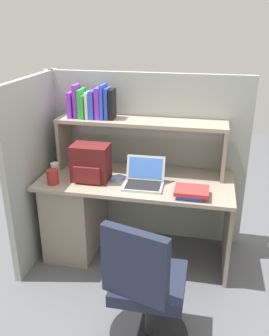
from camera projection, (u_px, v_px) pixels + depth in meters
name	position (u px, v px, depth m)	size (l,w,h in m)	color
ground_plane	(136.00, 252.00, 3.32)	(8.00, 8.00, 0.00)	#595B60
desk	(93.00, 209.00, 3.24)	(1.60, 0.70, 0.73)	gray
cubicle_partition_rear	(144.00, 158.00, 3.37)	(1.84, 0.05, 1.55)	#939991
cubicle_partition_left	(38.00, 168.00, 3.15)	(0.05, 1.06, 1.55)	#939991
overhead_hutch	(141.00, 132.00, 3.09)	(1.44, 0.28, 0.45)	gray
reference_books_on_shelf	(92.00, 103.00, 3.09)	(0.39, 0.19, 0.29)	purple
laptop	(144.00, 179.00, 2.92)	(0.32, 0.27, 0.22)	#B7BABF
backpack	(91.00, 163.00, 2.98)	(0.30, 0.22, 0.30)	#591919
computer_mouse	(118.00, 179.00, 3.02)	(0.06, 0.10, 0.03)	#7299C6
paper_cup	(55.00, 167.00, 3.18)	(0.08, 0.08, 0.08)	white
snack_canister	(53.00, 177.00, 2.94)	(0.10, 0.10, 0.12)	maroon
desk_book_stack	(191.00, 192.00, 2.75)	(0.25, 0.21, 0.06)	blue
office_chair	(145.00, 295.00, 2.25)	(0.52, 0.54, 0.93)	black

